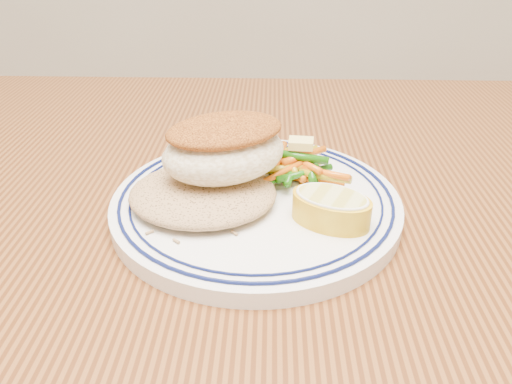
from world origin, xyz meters
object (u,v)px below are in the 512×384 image
(dining_table, at_px, (245,319))
(plate, at_px, (256,202))
(vegetable_pile, at_px, (291,164))
(rice_pilaf, at_px, (203,190))
(fish_fillet, at_px, (224,147))
(lemon_wedge, at_px, (331,207))

(dining_table, relative_size, plate, 5.72)
(dining_table, relative_size, vegetable_pile, 13.79)
(plate, height_order, rice_pilaf, rice_pilaf)
(fish_fillet, bearing_deg, lemon_wedge, -25.64)
(fish_fillet, relative_size, vegetable_pile, 1.24)
(vegetable_pile, bearing_deg, lemon_wedge, -69.22)
(dining_table, bearing_deg, lemon_wedge, 1.03)
(dining_table, height_order, lemon_wedge, lemon_wedge)
(plate, bearing_deg, lemon_wedge, -31.89)
(vegetable_pile, bearing_deg, rice_pilaf, -146.76)
(dining_table, relative_size, lemon_wedge, 18.24)
(plate, distance_m, rice_pilaf, 0.05)
(plate, bearing_deg, dining_table, -102.36)
(dining_table, distance_m, vegetable_pile, 0.16)
(dining_table, xyz_separation_m, fish_fillet, (-0.02, 0.05, 0.16))
(plate, xyz_separation_m, lemon_wedge, (0.06, -0.04, 0.02))
(vegetable_pile, bearing_deg, dining_table, -117.24)
(rice_pilaf, bearing_deg, lemon_wedge, -14.25)
(dining_table, distance_m, rice_pilaf, 0.13)
(dining_table, distance_m, fish_fillet, 0.17)
(vegetable_pile, bearing_deg, plate, -129.04)
(fish_fillet, bearing_deg, vegetable_pile, 30.76)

